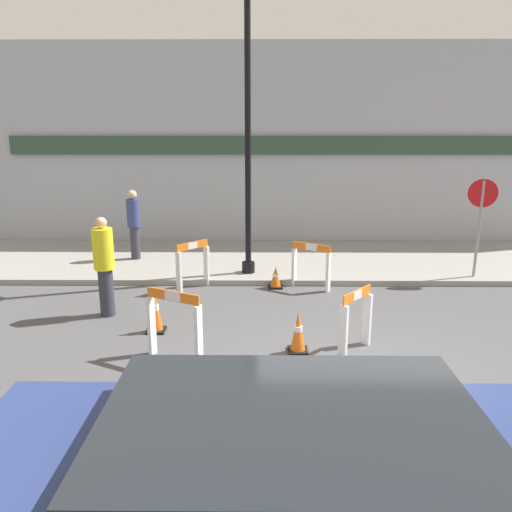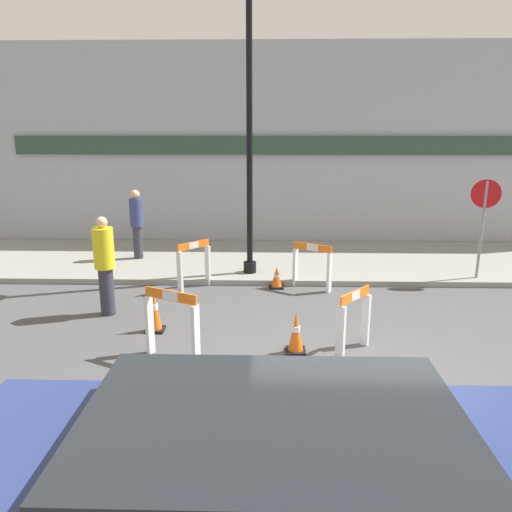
{
  "view_description": "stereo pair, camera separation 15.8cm",
  "coord_description": "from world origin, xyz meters",
  "px_view_note": "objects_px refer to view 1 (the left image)",
  "views": [
    {
      "loc": [
        -1.23,
        -5.65,
        3.33
      ],
      "look_at": [
        -1.31,
        3.21,
        1.0
      ],
      "focal_mm": 35.0,
      "sensor_mm": 36.0,
      "label": 1
    },
    {
      "loc": [
        -1.07,
        -5.65,
        3.33
      ],
      "look_at": [
        -1.31,
        3.21,
        1.0
      ],
      "focal_mm": 35.0,
      "sensor_mm": 36.0,
      "label": 2
    }
  ],
  "objects_px": {
    "person_worker": "(104,264)",
    "person_pedestrian": "(134,222)",
    "streetlamp_post": "(248,93)",
    "stop_sign": "(481,212)"
  },
  "relations": [
    {
      "from": "streetlamp_post",
      "to": "stop_sign",
      "type": "xyz_separation_m",
      "value": [
        4.94,
        -0.27,
        -2.42
      ]
    },
    {
      "from": "person_worker",
      "to": "person_pedestrian",
      "type": "bearing_deg",
      "value": 97.14
    },
    {
      "from": "person_worker",
      "to": "person_pedestrian",
      "type": "distance_m",
      "value": 3.51
    },
    {
      "from": "streetlamp_post",
      "to": "person_pedestrian",
      "type": "height_order",
      "value": "streetlamp_post"
    },
    {
      "from": "stop_sign",
      "to": "person_worker",
      "type": "height_order",
      "value": "stop_sign"
    },
    {
      "from": "streetlamp_post",
      "to": "person_worker",
      "type": "bearing_deg",
      "value": -136.9
    },
    {
      "from": "streetlamp_post",
      "to": "stop_sign",
      "type": "relative_size",
      "value": 2.86
    },
    {
      "from": "streetlamp_post",
      "to": "person_worker",
      "type": "relative_size",
      "value": 3.38
    },
    {
      "from": "stop_sign",
      "to": "person_pedestrian",
      "type": "bearing_deg",
      "value": 3.87
    },
    {
      "from": "streetlamp_post",
      "to": "person_worker",
      "type": "xyz_separation_m",
      "value": [
        -2.49,
        -2.33,
        -3.0
      ]
    }
  ]
}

